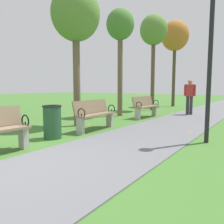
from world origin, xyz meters
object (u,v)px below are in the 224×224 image
tree_4 (154,32)px  lamp_post (211,41)px  park_bench_3 (145,106)px  trash_bin (52,122)px  pedestrian_walking (190,95)px  park_bench_2 (95,114)px  tree_2 (76,16)px  tree_5 (175,37)px  tree_3 (120,29)px

tree_4 → lamp_post: bearing=-55.8°
park_bench_3 → trash_bin: size_ratio=1.92×
trash_bin → lamp_post: size_ratio=0.24×
park_bench_3 → pedestrian_walking: bearing=58.2°
park_bench_2 → trash_bin: park_bench_2 is taller
park_bench_3 → tree_2: (-0.96, -3.16, 3.06)m
tree_5 → tree_2: bearing=-89.5°
park_bench_3 → lamp_post: 4.80m
park_bench_3 → tree_4: size_ratio=0.31×
tree_3 → trash_bin: bearing=-77.5°
pedestrian_walking → park_bench_3: bearing=-121.8°
tree_3 → park_bench_2: bearing=-69.7°
park_bench_3 → tree_4: (-1.11, 3.10, 3.82)m
park_bench_3 → tree_5: (-1.04, 6.31, 4.14)m
lamp_post → trash_bin: bearing=-151.8°
tree_4 → tree_5: tree_5 is taller
park_bench_3 → tree_3: size_ratio=0.35×
tree_3 → trash_bin: (1.06, -4.78, -3.41)m
tree_2 → tree_5: bearing=90.5°
tree_5 → trash_bin: size_ratio=6.77×
tree_3 → tree_5: (0.17, 6.43, 0.79)m
park_bench_2 → tree_3: 4.83m
trash_bin → lamp_post: bearing=28.2°
park_bench_3 → lamp_post: lamp_post is taller
tree_2 → trash_bin: size_ratio=5.33×
park_bench_3 → tree_2: size_ratio=0.36×
tree_4 → tree_5: bearing=88.7°
park_bench_3 → lamp_post: (3.13, -3.15, 1.82)m
park_bench_2 → tree_3: (-1.21, 3.27, 3.34)m
tree_5 → lamp_post: size_ratio=1.63×
tree_2 → pedestrian_walking: (2.22, 5.19, -2.61)m
pedestrian_walking → trash_bin: (-1.41, -6.94, -0.50)m
tree_2 → tree_4: bearing=91.4°
park_bench_2 → lamp_post: bearing=4.7°
park_bench_2 → trash_bin: 1.51m
lamp_post → tree_2: bearing=-179.8°
tree_5 → lamp_post: (4.17, -9.45, -2.31)m
park_bench_2 → tree_4: 7.62m
tree_3 → lamp_post: tree_3 is taller
lamp_post → tree_4: bearing=124.2°
tree_4 → pedestrian_walking: bearing=-24.3°
trash_bin → tree_3: bearing=102.5°
tree_3 → tree_5: tree_5 is taller
park_bench_2 → lamp_post: (3.13, 0.26, 1.82)m
tree_3 → tree_5: bearing=88.5°
tree_3 → pedestrian_walking: bearing=41.1°
park_bench_2 → tree_4: (-1.11, 6.50, 3.82)m
tree_4 → tree_5: (0.07, 3.21, 0.31)m
park_bench_3 → tree_4: bearing=109.7°
park_bench_3 → tree_3: tree_3 is taller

